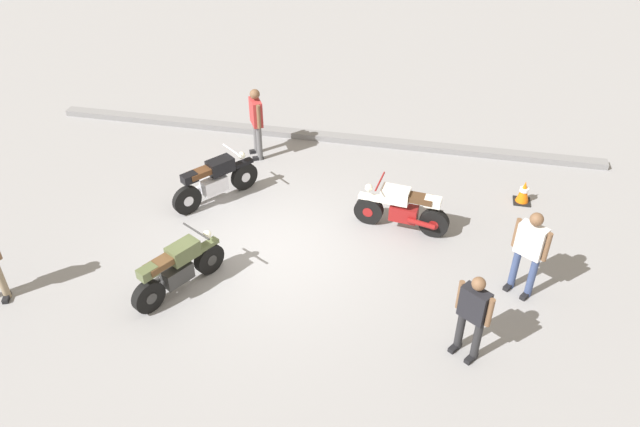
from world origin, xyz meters
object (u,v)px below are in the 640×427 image
person_in_red_shirt (256,119)px  traffic_cone (524,192)px  motorcycle_cream_vintage (402,209)px  person_in_black_shirt (473,313)px  person_in_white_shirt (529,248)px  motorcycle_black_cruiser (215,180)px  motorcycle_olive_vintage (178,269)px

person_in_red_shirt → traffic_cone: person_in_red_shirt is taller
motorcycle_cream_vintage → person_in_black_shirt: 3.40m
person_in_black_shirt → person_in_white_shirt: 1.92m
person_in_black_shirt → person_in_red_shirt: size_ratio=0.92×
motorcycle_cream_vintage → motorcycle_black_cruiser: (-4.03, 0.22, 0.03)m
person_in_white_shirt → person_in_red_shirt: person_in_red_shirt is taller
motorcycle_olive_vintage → motorcycle_black_cruiser: bearing=36.1°
motorcycle_black_cruiser → traffic_cone: bearing=-40.7°
traffic_cone → person_in_white_shirt: bearing=-94.4°
person_in_red_shirt → traffic_cone: size_ratio=3.29×
motorcycle_cream_vintage → motorcycle_black_cruiser: 4.04m
motorcycle_cream_vintage → traffic_cone: size_ratio=3.69×
motorcycle_black_cruiser → person_in_black_shirt: person_in_black_shirt is taller
person_in_black_shirt → motorcycle_olive_vintage: bearing=-60.8°
motorcycle_cream_vintage → motorcycle_black_cruiser: bearing=4.3°
person_in_white_shirt → person_in_red_shirt: size_ratio=0.98×
motorcycle_olive_vintage → person_in_white_shirt: (5.99, 1.21, 0.50)m
person_in_black_shirt → person_in_red_shirt: bearing=-102.3°
motorcycle_black_cruiser → person_in_white_shirt: 6.53m
motorcycle_black_cruiser → person_in_black_shirt: bearing=-83.5°
person_in_black_shirt → person_in_white_shirt: bearing=-174.6°
motorcycle_black_cruiser → person_in_white_shirt: person_in_white_shirt is taller
motorcycle_olive_vintage → person_in_black_shirt: bearing=-65.6°
motorcycle_olive_vintage → motorcycle_black_cruiser: size_ratio=1.03×
motorcycle_black_cruiser → person_in_red_shirt: person_in_red_shirt is taller
person_in_red_shirt → motorcycle_cream_vintage: bearing=119.2°
motorcycle_olive_vintage → person_in_red_shirt: (0.03, 4.88, 0.52)m
motorcycle_cream_vintage → motorcycle_olive_vintage: 4.55m
motorcycle_cream_vintage → person_in_black_shirt: size_ratio=1.22×
motorcycle_black_cruiser → person_in_black_shirt: size_ratio=1.07×
motorcycle_black_cruiser → person_in_red_shirt: (0.35, 2.03, 0.49)m
motorcycle_black_cruiser → person_in_red_shirt: bearing=28.4°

